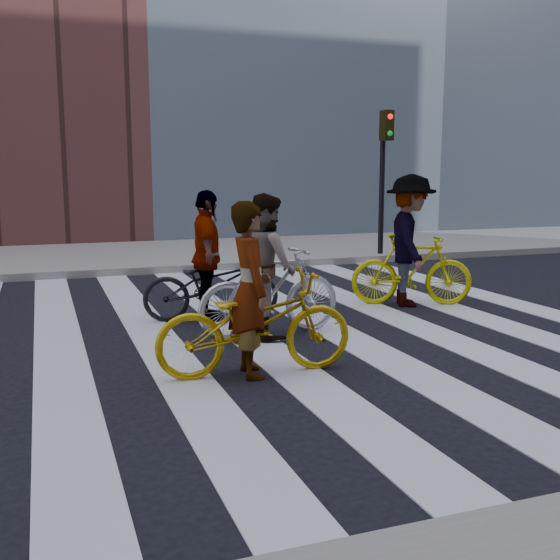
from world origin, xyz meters
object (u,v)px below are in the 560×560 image
rider_mid (266,266)px  rider_rear (207,256)px  rider_left (250,290)px  traffic_signal (384,159)px  rider_right (410,241)px  bike_yellow_right (412,270)px  bike_dark_rear (211,285)px  bike_yellow_left (255,324)px  bike_silver_mid (270,291)px

rider_mid → rider_rear: bearing=17.7°
rider_left → rider_rear: 2.52m
traffic_signal → rider_right: traffic_signal is taller
traffic_signal → rider_rear: bearing=-138.5°
bike_yellow_right → bike_dark_rear: bike_yellow_right is taller
bike_yellow_left → bike_yellow_right: size_ratio=1.09×
bike_silver_mid → rider_right: (2.57, 1.05, 0.42)m
bike_yellow_left → rider_left: bearing=93.4°
bike_yellow_right → rider_rear: (-3.13, 0.04, 0.34)m
bike_yellow_right → rider_right: bearing=112.3°
bike_dark_rear → rider_left: 2.55m
rider_left → rider_right: 4.10m
traffic_signal → rider_left: size_ratio=1.93×
bike_yellow_right → rider_right: rider_right is taller
bike_yellow_left → rider_mid: (0.60, 1.42, 0.36)m
bike_yellow_left → rider_left: rider_left is taller
traffic_signal → rider_rear: (-5.20, -4.61, -1.40)m
bike_dark_rear → bike_yellow_right: bearing=-81.4°
bike_silver_mid → rider_right: size_ratio=0.95×
bike_silver_mid → bike_yellow_right: size_ratio=1.03×
bike_yellow_right → rider_rear: 3.15m
bike_yellow_right → rider_rear: rider_rear is taller
bike_silver_mid → rider_right: bearing=-73.0°
traffic_signal → rider_rear: traffic_signal is taller
bike_yellow_right → rider_mid: 2.89m
traffic_signal → bike_dark_rear: bearing=-138.2°
bike_yellow_left → rider_rear: 2.54m
bike_yellow_right → traffic_signal: bearing=-1.6°
rider_left → rider_right: rider_right is taller
traffic_signal → bike_yellow_right: 5.38m
traffic_signal → rider_rear: 7.09m
bike_yellow_left → bike_silver_mid: (0.65, 1.42, 0.04)m
rider_right → bike_yellow_left: bearing=149.8°
bike_silver_mid → bike_dark_rear: (-0.46, 1.09, -0.08)m
rider_left → rider_mid: (0.65, 1.42, 0.01)m
bike_yellow_left → rider_rear: (0.14, 2.51, 0.36)m
bike_dark_rear → rider_right: 3.08m
bike_dark_rear → rider_mid: (0.41, -1.09, 0.39)m
bike_dark_rear → rider_right: (3.03, -0.04, 0.50)m
rider_rear → rider_mid: bearing=-147.7°
rider_rear → bike_yellow_right: bearing=-81.4°
traffic_signal → rider_right: 5.28m
traffic_signal → rider_rear: size_ratio=1.89×
bike_yellow_left → rider_right: rider_right is taller
rider_left → bike_silver_mid: bearing=-22.9°
traffic_signal → rider_mid: traffic_signal is taller
traffic_signal → bike_yellow_left: (-5.34, -7.12, -1.76)m
bike_yellow_left → rider_rear: size_ratio=1.12×
rider_mid → traffic_signal: bearing=-44.9°
bike_silver_mid → rider_left: (-0.70, -1.42, 0.30)m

